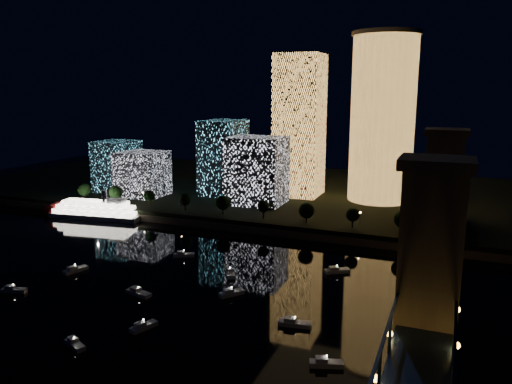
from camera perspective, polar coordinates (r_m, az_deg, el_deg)
ground at (r=146.24m, az=-8.26°, el=-13.49°), size 520.00×520.00×0.00m
far_bank at (r=288.18m, az=7.88°, el=-0.29°), size 420.00×160.00×5.00m
seawall at (r=215.79m, az=2.74°, el=-4.56°), size 420.00×6.00×3.00m
tower_cylindrical at (r=263.05m, az=14.26°, el=8.20°), size 34.00×34.00×84.57m
tower_rectangular at (r=269.86m, az=4.99°, el=7.54°), size 23.53×23.53×74.87m
midrise_blocks at (r=269.23m, az=-6.74°, el=2.99°), size 108.92×45.75×40.26m
truss_bridge at (r=126.02m, az=19.42°, el=-10.27°), size 13.00×266.00×50.00m
riverboat at (r=255.97m, az=-18.24°, el=-2.00°), size 50.37×16.67×14.91m
motorboats at (r=156.33m, az=-7.64°, el=-11.42°), size 108.50×79.78×2.78m
esplanade_trees at (r=230.19m, az=-3.89°, el=-1.22°), size 166.79×6.91×8.96m
street_lamps at (r=237.33m, az=-4.04°, el=-1.19°), size 132.70×0.70×5.65m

